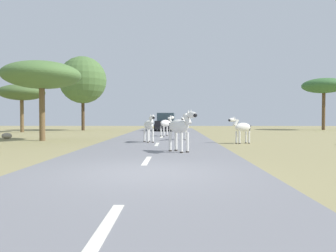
{
  "coord_description": "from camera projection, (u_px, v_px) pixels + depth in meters",
  "views": [
    {
      "loc": [
        0.65,
        -7.8,
        1.34
      ],
      "look_at": [
        0.34,
        10.27,
        0.87
      ],
      "focal_mm": 35.34,
      "sensor_mm": 36.0,
      "label": 1
    }
  ],
  "objects": [
    {
      "name": "ground_plane",
      "position": [
        146.0,
        174.0,
        7.84
      ],
      "size": [
        90.0,
        90.0,
        0.0
      ],
      "primitive_type": "plane",
      "color": "#8E8456"
    },
    {
      "name": "tree_5",
      "position": [
        42.0,
        76.0,
        18.93
      ],
      "size": [
        4.4,
        4.4,
        4.54
      ],
      "color": "brown",
      "rests_on": "ground_plane"
    },
    {
      "name": "zebra_3",
      "position": [
        242.0,
        128.0,
        16.91
      ],
      "size": [
        1.36,
        0.9,
        1.39
      ],
      "rotation": [
        0.0,
        0.0,
        2.06
      ],
      "color": "silver",
      "rests_on": "ground_plane"
    },
    {
      "name": "zebra_1",
      "position": [
        166.0,
        124.0,
        22.86
      ],
      "size": [
        1.14,
        1.32,
        1.46
      ],
      "rotation": [
        0.0,
        0.0,
        5.6
      ],
      "color": "silver",
      "rests_on": "road"
    },
    {
      "name": "zebra_0",
      "position": [
        184.0,
        126.0,
        19.01
      ],
      "size": [
        0.5,
        1.43,
        1.36
      ],
      "rotation": [
        0.0,
        0.0,
        3.0
      ],
      "color": "silver",
      "rests_on": "road"
    },
    {
      "name": "road",
      "position": [
        140.0,
        173.0,
        7.85
      ],
      "size": [
        6.0,
        64.0,
        0.05
      ],
      "primitive_type": "cube",
      "color": "slate",
      "rests_on": "ground_plane"
    },
    {
      "name": "tree_4",
      "position": [
        324.0,
        86.0,
        35.44
      ],
      "size": [
        4.55,
        4.55,
        5.56
      ],
      "color": "brown",
      "rests_on": "ground_plane"
    },
    {
      "name": "lane_markings",
      "position": [
        135.0,
        180.0,
        6.85
      ],
      "size": [
        0.16,
        56.0,
        0.01
      ],
      "color": "silver",
      "rests_on": "road"
    },
    {
      "name": "rock_2",
      "position": [
        7.0,
        136.0,
        20.77
      ],
      "size": [
        0.64,
        0.5,
        0.37
      ],
      "primitive_type": "ellipsoid",
      "color": "#A89E8C",
      "rests_on": "ground_plane"
    },
    {
      "name": "tree_2",
      "position": [
        22.0,
        93.0,
        30.12
      ],
      "size": [
        4.09,
        4.09,
        4.35
      ],
      "color": "brown",
      "rests_on": "ground_plane"
    },
    {
      "name": "zebra_4",
      "position": [
        149.0,
        125.0,
        17.18
      ],
      "size": [
        0.79,
        1.5,
        1.48
      ],
      "rotation": [
        0.0,
        0.0,
        3.5
      ],
      "color": "silver",
      "rests_on": "road"
    },
    {
      "name": "zebra_2",
      "position": [
        180.0,
        127.0,
        12.3
      ],
      "size": [
        1.17,
        1.46,
        1.57
      ],
      "rotation": [
        0.0,
        0.0,
        3.77
      ],
      "color": "silver",
      "rests_on": "road"
    },
    {
      "name": "tree_0",
      "position": [
        83.0,
        80.0,
        34.16
      ],
      "size": [
        4.84,
        4.84,
        7.65
      ],
      "color": "#4C3823",
      "rests_on": "ground_plane"
    },
    {
      "name": "car_0",
      "position": [
        166.0,
        122.0,
        32.61
      ],
      "size": [
        2.23,
        4.44,
        1.74
      ],
      "rotation": [
        0.0,
        0.0,
        3.08
      ],
      "color": "black",
      "rests_on": "road"
    }
  ]
}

